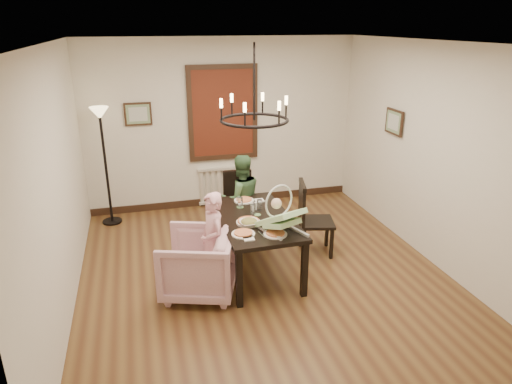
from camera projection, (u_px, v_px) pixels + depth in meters
name	position (u px, v px, depth m)	size (l,w,h in m)	color
room_shell	(256.00, 160.00, 5.65)	(4.51, 5.00, 2.81)	brown
dining_table	(254.00, 223.00, 5.66)	(0.92, 1.60, 0.74)	black
chair_far	(239.00, 205.00, 6.69)	(0.42, 0.42, 0.96)	black
chair_right	(317.00, 218.00, 6.16)	(0.46, 0.46, 1.03)	black
armchair	(198.00, 263.00, 5.28)	(0.82, 0.84, 0.76)	beige
elderly_woman	(213.00, 249.00, 5.36)	(0.36, 0.24, 0.99)	#E5A2AD
seated_man	(241.00, 206.00, 6.50)	(0.52, 0.41, 1.07)	#3E623A
baby_bouncer	(280.00, 216.00, 5.19)	(0.42, 0.58, 0.38)	#B1E59E
salad_bowl	(249.00, 223.00, 5.39)	(0.28, 0.28, 0.07)	white
pizza_platter	(248.00, 222.00, 5.46)	(0.30, 0.30, 0.04)	tan
drinking_glass	(253.00, 210.00, 5.67)	(0.07, 0.07, 0.14)	silver
window_blinds	(223.00, 113.00, 7.47)	(1.00, 0.03, 1.40)	maroon
radiator	(225.00, 185.00, 7.92)	(0.92, 0.12, 0.62)	silver
picture_back	(138.00, 114.00, 7.13)	(0.42, 0.03, 0.36)	black
picture_right	(394.00, 122.00, 6.57)	(0.42, 0.03, 0.36)	black
floor_lamp	(106.00, 168.00, 6.97)	(0.30, 0.30, 1.80)	black
chandelier	(254.00, 120.00, 5.21)	(0.80, 0.80, 0.04)	black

